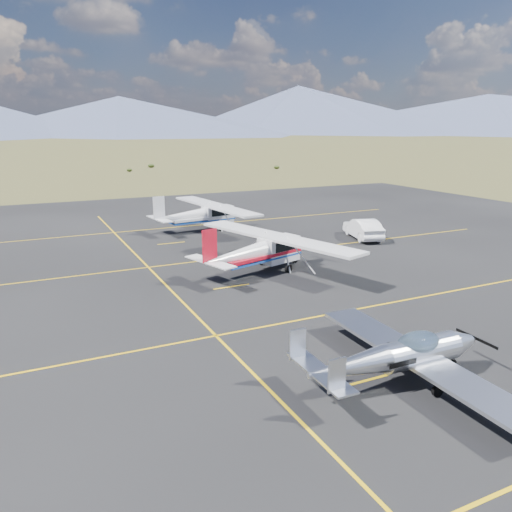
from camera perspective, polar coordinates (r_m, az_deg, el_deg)
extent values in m
plane|color=#383D1C|center=(21.31, 12.81, -8.05)|extent=(1600.00, 1600.00, 0.00)
cube|color=black|center=(26.77, 3.53, -2.97)|extent=(72.00, 72.00, 0.02)
cube|color=silver|center=(17.47, 17.91, -10.95)|extent=(1.66, 9.05, 0.12)
ellipsoid|color=#99BFD8|center=(17.28, 18.03, -9.51)|extent=(1.66, 0.98, 0.82)
cube|color=silver|center=(15.29, 7.31, -12.98)|extent=(0.77, 3.02, 0.06)
cube|color=silver|center=(14.19, 9.23, -13.31)|extent=(0.55, 0.07, 1.00)
cube|color=silver|center=(15.87, 4.79, -10.01)|extent=(0.55, 0.07, 1.00)
cylinder|color=black|center=(18.75, 21.49, -11.39)|extent=(0.34, 0.10, 0.34)
cylinder|color=black|center=(16.82, 20.04, -14.25)|extent=(0.40, 0.12, 0.40)
cylinder|color=black|center=(18.39, 14.76, -11.25)|extent=(0.40, 0.12, 0.40)
cube|color=silver|center=(29.12, 2.61, 0.80)|extent=(2.61, 1.86, 1.44)
cube|color=silver|center=(28.80, 2.33, 2.18)|extent=(4.98, 11.73, 0.15)
cube|color=black|center=(29.05, 2.62, 1.38)|extent=(2.00, 1.71, 0.59)
cube|color=#B70F21|center=(28.21, 0.62, 0.14)|extent=(5.47, 2.74, 0.19)
cube|color=#B70F21|center=(25.67, -5.32, 1.19)|extent=(0.89, 0.33, 1.71)
cube|color=silver|center=(25.88, -5.27, -0.65)|extent=(1.75, 3.51, 0.06)
cylinder|color=black|center=(30.32, 4.45, -0.48)|extent=(0.40, 0.21, 0.38)
cylinder|color=black|center=(28.37, 3.74, -1.44)|extent=(0.49, 0.27, 0.47)
cylinder|color=black|center=(29.90, 0.64, -0.56)|extent=(0.49, 0.27, 0.47)
cube|color=silver|center=(40.59, -4.40, 4.72)|extent=(2.47, 1.50, 1.44)
cube|color=silver|center=(40.37, -4.68, 5.73)|extent=(3.08, 11.81, 0.15)
cube|color=black|center=(40.54, -4.40, 5.14)|extent=(1.84, 1.47, 0.58)
cube|color=silver|center=(39.99, -6.14, 4.38)|extent=(5.43, 1.89, 0.19)
cube|color=silver|center=(38.34, -11.03, 5.44)|extent=(0.91, 0.19, 1.70)
cube|color=silver|center=(38.49, -10.97, 4.19)|extent=(1.21, 3.47, 0.06)
cylinder|color=black|center=(41.43, -2.69, 3.65)|extent=(0.39, 0.15, 0.38)
cylinder|color=black|center=(39.64, -4.01, 3.19)|extent=(0.48, 0.20, 0.47)
cylinder|color=black|center=(41.58, -5.49, 3.70)|extent=(0.48, 0.20, 0.47)
imported|color=white|center=(37.70, 12.13, 3.10)|extent=(2.76, 4.78, 1.49)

